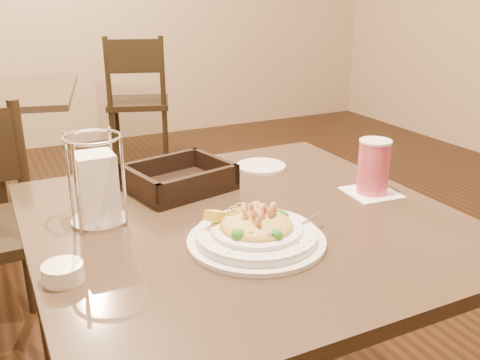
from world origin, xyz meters
name	(u,v)px	position (x,y,z in m)	size (l,w,h in m)	color
main_table	(244,311)	(0.00, 0.00, 0.52)	(0.90, 0.90, 0.76)	black
dining_chair_far	(138,98)	(0.53, 2.70, 0.50)	(0.53, 0.53, 0.93)	black
pasta_bowl	(256,232)	(-0.04, -0.13, 0.79)	(0.30, 0.27, 0.09)	white
drink_glass	(373,167)	(0.34, -0.01, 0.83)	(0.13, 0.13, 0.13)	white
bread_basket	(179,181)	(-0.07, 0.22, 0.78)	(0.27, 0.24, 0.06)	black
napkin_caddy	(97,185)	(-0.29, 0.12, 0.84)	(0.12, 0.12, 0.19)	silver
side_plate	(261,166)	(0.19, 0.28, 0.76)	(0.14, 0.14, 0.01)	white
butter_ramekin	(63,273)	(-0.40, -0.10, 0.78)	(0.07, 0.07, 0.03)	white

